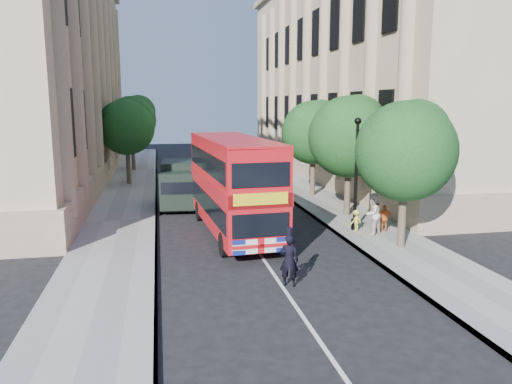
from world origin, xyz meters
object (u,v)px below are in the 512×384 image
double_decker_bus (233,183)px  box_van (179,186)px  lamp_post (356,179)px  woman_pedestrian (372,214)px  police_constable (289,260)px

double_decker_bus → box_van: size_ratio=2.01×
double_decker_bus → box_van: double_decker_bus is taller
lamp_post → woman_pedestrian: 1.81m
double_decker_bus → woman_pedestrian: 6.37m
double_decker_bus → woman_pedestrian: bearing=-20.2°
box_van → police_constable: bearing=-72.8°
lamp_post → box_van: size_ratio=1.10×
lamp_post → double_decker_bus: bearing=172.4°
lamp_post → double_decker_bus: size_ratio=0.55×
double_decker_bus → police_constable: size_ratio=5.47×
box_van → police_constable: size_ratio=2.72×
police_constable → woman_pedestrian: size_ratio=0.92×
lamp_post → police_constable: size_ratio=2.98×
lamp_post → box_van: (-7.75, 7.14, -1.23)m
lamp_post → police_constable: 7.96m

